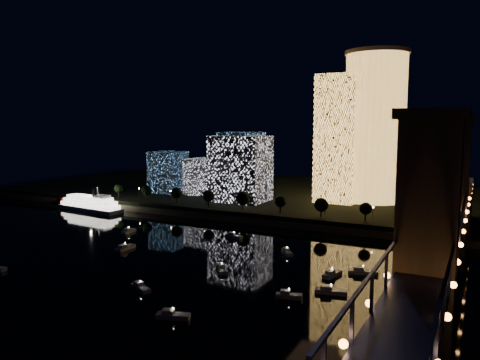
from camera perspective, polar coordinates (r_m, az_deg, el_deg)
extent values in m
plane|color=black|center=(144.64, -5.00, -12.19)|extent=(520.00, 520.00, 0.00)
cube|color=black|center=(288.41, 12.27, -2.20)|extent=(420.00, 160.00, 5.00)
cube|color=#6B5E4C|center=(215.43, 6.79, -5.42)|extent=(420.00, 6.00, 3.00)
cylinder|color=#FFB651|center=(264.81, 16.11, 6.00)|extent=(32.00, 32.00, 78.76)
cylinder|color=#6B5E4C|center=(267.45, 16.41, 14.67)|extent=(34.00, 34.00, 2.00)
cube|color=#FFB651|center=(259.04, 11.91, 4.93)|extent=(21.41, 21.41, 68.13)
cube|color=silver|center=(256.67, 0.06, 1.43)|extent=(29.01, 24.55, 35.70)
cube|color=#579EEC|center=(263.42, 0.18, 1.78)|extent=(18.80, 24.44, 37.61)
cube|color=silver|center=(282.38, -4.14, 0.44)|extent=(21.33, 19.39, 21.33)
cube|color=#579EEC|center=(293.56, -8.75, 1.00)|extent=(17.97, 19.77, 25.16)
cube|color=#181E4E|center=(119.21, 22.61, -7.83)|extent=(10.00, 260.00, 2.00)
cube|color=#6B5E4C|center=(167.11, 24.17, -1.71)|extent=(11.00, 9.00, 48.00)
cube|color=#6B5E4C|center=(98.42, 21.77, -7.25)|extent=(11.00, 9.00, 48.00)
cube|color=#6B5E4C|center=(165.51, 24.60, 6.88)|extent=(13.00, 11.00, 2.00)
cube|color=#6B5E4C|center=(95.67, 22.44, 7.45)|extent=(13.00, 11.00, 2.00)
cube|color=#181E4E|center=(118.16, 20.35, -4.38)|extent=(0.50, 150.00, 0.50)
cube|color=#181E4E|center=(117.44, 25.21, -4.68)|extent=(0.50, 150.00, 0.50)
cube|color=#6B5E4C|center=(218.38, 24.78, -3.17)|extent=(12.00, 40.00, 23.00)
cube|color=#181E4E|center=(62.43, 13.00, -17.59)|extent=(0.50, 0.50, 7.00)
cube|color=#181E4E|center=(84.42, 17.15, -11.15)|extent=(0.50, 0.50, 7.00)
cube|color=#181E4E|center=(107.27, 19.46, -7.38)|extent=(0.50, 0.50, 7.00)
cube|color=#181E4E|center=(130.54, 20.94, -4.93)|extent=(0.50, 0.50, 7.00)
cube|color=#181E4E|center=(154.03, 21.96, -3.23)|extent=(0.50, 0.50, 7.00)
cube|color=#181E4E|center=(177.66, 22.71, -1.98)|extent=(0.50, 0.50, 7.00)
sphere|color=orange|center=(76.71, 15.48, -14.29)|extent=(1.20, 1.20, 1.20)
sphere|color=orange|center=(119.31, 20.00, -6.82)|extent=(1.20, 1.20, 1.20)
sphere|color=orange|center=(163.20, 22.07, -3.30)|extent=(1.20, 1.20, 1.20)
sphere|color=orange|center=(207.57, 23.24, -1.27)|extent=(1.20, 1.20, 1.20)
cube|color=silver|center=(268.96, -17.81, -3.34)|extent=(43.23, 14.17, 2.12)
cube|color=white|center=(268.62, -17.83, -2.91)|extent=(39.62, 12.91, 1.95)
cube|color=white|center=(268.31, -17.84, -2.50)|extent=(36.01, 11.66, 1.95)
cube|color=white|center=(268.01, -17.86, -2.09)|extent=(30.64, 10.22, 1.95)
cube|color=silver|center=(259.64, -16.41, -1.94)|extent=(7.59, 6.02, 1.59)
cylinder|color=black|center=(262.30, -17.46, -1.46)|extent=(1.24, 1.24, 5.30)
cylinder|color=black|center=(264.51, -16.87, -1.38)|extent=(1.24, 1.24, 5.30)
cylinder|color=maroon|center=(285.39, -20.50, -2.55)|extent=(7.00, 8.57, 6.19)
cube|color=silver|center=(183.37, -13.81, -8.05)|extent=(2.92, 8.86, 1.20)
cube|color=silver|center=(182.12, -14.10, -7.80)|extent=(2.33, 3.12, 1.00)
sphere|color=white|center=(182.87, -13.83, -7.44)|extent=(0.36, 0.36, 0.36)
cube|color=silver|center=(136.61, 11.04, -13.20)|extent=(9.28, 4.65, 1.20)
cube|color=silver|center=(136.32, 10.48, -12.73)|extent=(3.52, 2.91, 1.00)
sphere|color=white|center=(135.94, 11.06, -12.40)|extent=(0.36, 0.36, 0.36)
cube|color=silver|center=(151.09, 11.17, -11.22)|extent=(4.50, 8.43, 1.20)
cube|color=silver|center=(149.77, 10.94, -10.93)|extent=(2.73, 3.25, 1.00)
sphere|color=white|center=(150.49, 11.18, -10.49)|extent=(0.36, 0.36, 0.36)
cube|color=silver|center=(172.89, 5.76, -8.79)|extent=(6.35, 6.95, 1.20)
cube|color=silver|center=(173.58, 5.65, -8.35)|extent=(3.03, 3.11, 1.00)
sphere|color=white|center=(172.36, 5.77, -8.15)|extent=(0.36, 0.36, 0.36)
cube|color=silver|center=(155.54, 14.77, -10.79)|extent=(9.68, 5.53, 1.20)
cube|color=silver|center=(155.11, 14.27, -10.40)|extent=(3.79, 3.24, 1.00)
sphere|color=white|center=(154.96, 14.80, -10.08)|extent=(0.36, 0.36, 0.36)
cube|color=silver|center=(153.15, -2.24, -10.84)|extent=(7.42, 8.34, 1.20)
cube|color=silver|center=(154.02, -2.32, -10.31)|extent=(3.58, 3.70, 1.00)
sphere|color=white|center=(152.55, -2.24, -10.13)|extent=(0.36, 0.36, 0.36)
cube|color=silver|center=(131.66, 5.99, -13.88)|extent=(7.42, 4.20, 1.20)
cube|color=silver|center=(131.36, 5.52, -13.42)|extent=(2.90, 2.47, 1.00)
sphere|color=white|center=(130.97, 6.00, -13.07)|extent=(0.36, 0.36, 0.36)
cube|color=silver|center=(195.70, -0.74, -6.90)|extent=(7.83, 3.40, 1.20)
cube|color=silver|center=(196.09, -1.01, -6.54)|extent=(2.89, 2.30, 1.00)
sphere|color=white|center=(195.24, -0.74, -6.33)|extent=(0.36, 0.36, 0.36)
cube|color=silver|center=(119.73, -8.15, -16.09)|extent=(8.61, 5.28, 1.20)
cube|color=silver|center=(119.62, -8.75, -15.56)|extent=(3.43, 2.99, 1.00)
sphere|color=white|center=(118.96, -8.16, -15.21)|extent=(0.36, 0.36, 0.36)
cube|color=silver|center=(210.64, -13.40, -6.10)|extent=(2.41, 7.13, 1.20)
cube|color=silver|center=(209.63, -13.60, -5.86)|extent=(1.89, 2.52, 1.00)
sphere|color=white|center=(210.21, -13.41, -5.56)|extent=(0.36, 0.36, 0.36)
cube|color=silver|center=(139.70, -12.02, -12.76)|extent=(8.24, 5.54, 1.20)
cube|color=silver|center=(140.35, -12.25, -12.20)|extent=(3.36, 3.01, 1.00)
sphere|color=white|center=(139.05, -12.04, -11.98)|extent=(0.36, 0.36, 0.36)
cylinder|color=black|center=(276.80, -14.56, -1.70)|extent=(0.70, 0.70, 4.00)
sphere|color=black|center=(276.32, -14.58, -0.98)|extent=(5.06, 5.06, 5.06)
cylinder|color=black|center=(263.97, -11.32, -2.02)|extent=(0.70, 0.70, 4.00)
sphere|color=black|center=(263.46, -11.34, -1.27)|extent=(5.88, 5.88, 5.88)
cylinder|color=black|center=(252.06, -7.77, -2.37)|extent=(0.70, 0.70, 4.00)
sphere|color=black|center=(251.53, -7.78, -1.58)|extent=(6.03, 6.03, 6.03)
cylinder|color=black|center=(241.24, -3.87, -2.73)|extent=(0.70, 0.70, 4.00)
sphere|color=black|center=(240.68, -3.88, -1.91)|extent=(6.03, 6.03, 6.03)
cylinder|color=black|center=(231.63, 0.37, -3.12)|extent=(0.70, 0.70, 4.00)
sphere|color=black|center=(231.05, 0.37, -2.27)|extent=(6.92, 6.92, 6.92)
cylinder|color=black|center=(223.41, 4.95, -3.52)|extent=(0.70, 0.70, 4.00)
sphere|color=black|center=(222.81, 4.96, -2.63)|extent=(5.51, 5.51, 5.51)
cylinder|color=black|center=(216.73, 9.86, -3.92)|extent=(0.70, 0.70, 4.00)
sphere|color=black|center=(216.11, 9.88, -3.01)|extent=(6.43, 6.43, 6.43)
cylinder|color=black|center=(211.73, 15.04, -4.31)|extent=(0.70, 0.70, 4.00)
sphere|color=black|center=(211.09, 15.07, -3.38)|extent=(5.44, 5.44, 5.44)
cylinder|color=black|center=(208.54, 20.43, -4.68)|extent=(0.70, 0.70, 4.00)
sphere|color=black|center=(207.89, 20.47, -3.73)|extent=(5.90, 5.90, 5.90)
cylinder|color=black|center=(274.74, -12.17, -1.59)|extent=(0.24, 0.24, 5.00)
sphere|color=#FFCC7F|center=(274.35, -12.19, -1.01)|extent=(0.70, 0.70, 0.70)
cylinder|color=black|center=(261.41, -8.45, -1.94)|extent=(0.24, 0.24, 5.00)
sphere|color=#FFCC7F|center=(261.00, -8.46, -1.33)|extent=(0.70, 0.70, 0.70)
cylinder|color=black|center=(249.30, -4.34, -2.31)|extent=(0.24, 0.24, 5.00)
sphere|color=#FFCC7F|center=(248.87, -4.34, -1.67)|extent=(0.70, 0.70, 0.70)
cylinder|color=black|center=(238.61, 0.17, -2.70)|extent=(0.24, 0.24, 5.00)
sphere|color=#FFCC7F|center=(238.16, 0.17, -2.04)|extent=(0.70, 0.70, 0.70)
cylinder|color=black|center=(229.53, 5.06, -3.11)|extent=(0.24, 0.24, 5.00)
sphere|color=#FFCC7F|center=(229.07, 5.07, -2.42)|extent=(0.70, 0.70, 0.70)
cylinder|color=black|center=(222.28, 10.33, -3.53)|extent=(0.24, 0.24, 5.00)
sphere|color=#FFCC7F|center=(221.79, 10.34, -2.81)|extent=(0.70, 0.70, 0.70)
cylinder|color=black|center=(217.01, 15.90, -3.93)|extent=(0.24, 0.24, 5.00)
sphere|color=#FFCC7F|center=(216.52, 15.92, -3.20)|extent=(0.70, 0.70, 0.70)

